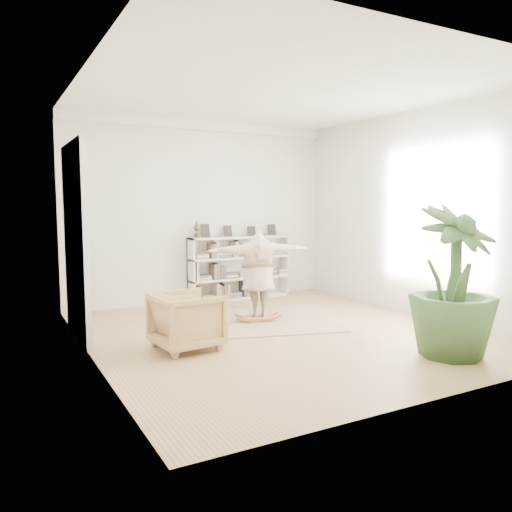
% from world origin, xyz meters
% --- Properties ---
extents(floor, '(6.00, 6.00, 0.00)m').
position_xyz_m(floor, '(0.00, 0.00, 0.00)').
color(floor, olive).
rests_on(floor, ground).
extents(room_shell, '(6.00, 6.00, 6.00)m').
position_xyz_m(room_shell, '(0.00, 2.94, 3.51)').
color(room_shell, silver).
rests_on(room_shell, floor).
extents(doors, '(0.09, 1.78, 2.92)m').
position_xyz_m(doors, '(-2.70, 1.30, 1.40)').
color(doors, white).
rests_on(doors, floor).
extents(bookshelf, '(2.20, 0.35, 1.64)m').
position_xyz_m(bookshelf, '(0.74, 2.82, 0.64)').
color(bookshelf, silver).
rests_on(bookshelf, floor).
extents(armchair, '(0.94, 0.92, 0.78)m').
position_xyz_m(armchair, '(-1.52, -0.11, 0.39)').
color(armchair, tan).
rests_on(armchair, floor).
extents(rug, '(2.95, 2.61, 0.02)m').
position_xyz_m(rug, '(0.08, 0.80, 0.01)').
color(rug, tan).
rests_on(rug, floor).
extents(rocker_board, '(0.58, 0.44, 0.11)m').
position_xyz_m(rocker_board, '(0.08, 0.80, 0.07)').
color(rocker_board, '#95603B').
rests_on(rocker_board, rug).
extents(person, '(1.84, 0.95, 1.44)m').
position_xyz_m(person, '(0.08, 0.80, 0.85)').
color(person, '#C4A993').
rests_on(person, rocker_board).
extents(houseplant, '(1.19, 1.19, 1.97)m').
position_xyz_m(houseplant, '(1.37, -2.06, 0.98)').
color(houseplant, '#305229').
rests_on(houseplant, floor).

